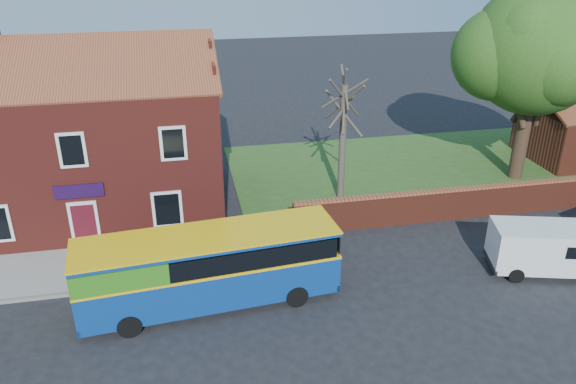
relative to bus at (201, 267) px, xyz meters
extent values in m
plane|color=black|center=(2.34, -2.47, -1.62)|extent=(120.00, 120.00, 0.00)
cube|color=gray|center=(-4.66, 3.28, -1.56)|extent=(18.00, 3.50, 0.12)
cube|color=slate|center=(-4.66, 1.53, -1.55)|extent=(18.00, 0.15, 0.14)
cube|color=#426B28|center=(15.34, 10.53, -1.60)|extent=(26.00, 12.00, 0.04)
cube|color=maroon|center=(-4.66, 9.03, 1.63)|extent=(12.00, 8.00, 6.50)
cube|color=brown|center=(-4.66, 7.03, 5.88)|extent=(12.30, 4.08, 2.16)
cube|color=brown|center=(-4.66, 11.03, 5.88)|extent=(12.30, 4.08, 2.16)
cube|color=black|center=(-4.66, 5.00, 2.98)|extent=(1.10, 0.06, 1.50)
cube|color=#4C0F19|center=(-4.66, 4.98, -0.52)|extent=(0.95, 0.04, 2.10)
cube|color=silver|center=(-4.66, 5.00, -0.47)|extent=(1.20, 0.06, 2.30)
cube|color=#1F0B31|center=(-4.66, 4.97, 1.18)|extent=(2.00, 0.06, 0.60)
cube|color=maroon|center=(15.34, 4.53, -0.87)|extent=(22.00, 0.30, 1.50)
cube|color=brown|center=(15.34, 4.53, -0.07)|extent=(22.00, 0.38, 0.10)
cube|color=navy|center=(0.30, 0.03, -0.56)|extent=(9.48, 3.18, 1.48)
cube|color=#F0B60C|center=(0.30, 0.03, 0.18)|extent=(9.50, 3.20, 0.10)
cube|color=black|center=(0.30, 0.03, 0.63)|extent=(9.11, 3.16, 0.74)
cube|color=#337F1B|center=(-2.76, -0.26, 0.63)|extent=(3.37, 2.65, 0.79)
cube|color=navy|center=(0.30, 0.03, 1.12)|extent=(9.48, 3.18, 0.14)
cube|color=#F0B60C|center=(0.30, 0.03, 1.20)|extent=(9.52, 3.22, 0.06)
cylinder|color=black|center=(-2.57, -1.33, -1.20)|extent=(0.86, 0.36, 0.84)
cylinder|color=black|center=(-2.77, 0.83, -1.20)|extent=(0.86, 0.36, 0.84)
cylinder|color=black|center=(3.36, -0.77, -1.20)|extent=(0.86, 0.36, 0.84)
cylinder|color=black|center=(3.16, 1.38, -1.20)|extent=(0.86, 0.36, 0.84)
cube|color=white|center=(13.80, -0.54, -0.47)|extent=(4.92, 2.99, 1.75)
cylinder|color=black|center=(12.16, -0.98, -1.32)|extent=(0.64, 0.37, 0.61)
cylinder|color=black|center=(12.61, 0.68, -1.32)|extent=(0.64, 0.37, 0.61)
cylinder|color=black|center=(15.45, -0.10, -1.32)|extent=(0.64, 0.37, 0.61)
cylinder|color=black|center=(17.98, 8.53, 0.59)|extent=(0.77, 0.77, 4.42)
sphere|color=#3A651F|center=(17.98, 8.53, 5.58)|extent=(6.92, 6.92, 6.92)
sphere|color=#3A651F|center=(20.00, 8.91, 5.01)|extent=(5.00, 5.00, 5.00)
sphere|color=#3A651F|center=(16.15, 9.10, 5.20)|extent=(4.80, 4.80, 4.80)
cylinder|color=#4C4238|center=(7.56, 7.86, 1.36)|extent=(0.34, 0.34, 5.96)
cylinder|color=#4C4238|center=(7.56, 7.86, 3.48)|extent=(0.35, 2.91, 2.34)
cylinder|color=#4C4238|center=(7.56, 7.86, 3.27)|extent=(1.52, 2.15, 2.14)
cylinder|color=#4C4238|center=(7.56, 7.86, 3.70)|extent=(2.44, 1.12, 2.37)
camera|label=1|loc=(-0.34, -17.47, 10.89)|focal=35.00mm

